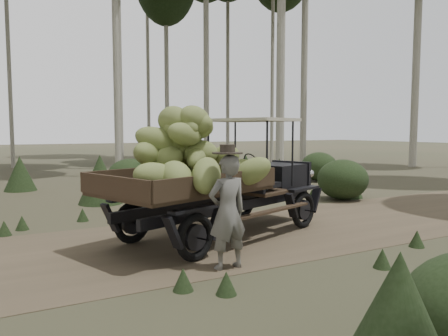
# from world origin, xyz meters

# --- Properties ---
(ground) EXTENTS (120.00, 120.00, 0.00)m
(ground) POSITION_xyz_m (0.00, 0.00, 0.00)
(ground) COLOR #473D2B
(ground) RESTS_ON ground
(dirt_track) EXTENTS (70.00, 4.00, 0.01)m
(dirt_track) POSITION_xyz_m (0.00, 0.00, 0.00)
(dirt_track) COLOR brown
(dirt_track) RESTS_ON ground
(banana_truck) EXTENTS (5.20, 3.38, 2.56)m
(banana_truck) POSITION_xyz_m (-0.57, -0.07, 1.47)
(banana_truck) COLOR black
(banana_truck) RESTS_ON ground
(farmer) EXTENTS (0.63, 0.47, 1.84)m
(farmer) POSITION_xyz_m (-0.93, -1.68, 0.87)
(farmer) COLOR #625F59
(farmer) RESTS_ON ground
(undergrowth) EXTENTS (19.96, 19.90, 1.38)m
(undergrowth) POSITION_xyz_m (-0.04, -0.09, 0.56)
(undergrowth) COLOR #233319
(undergrowth) RESTS_ON ground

